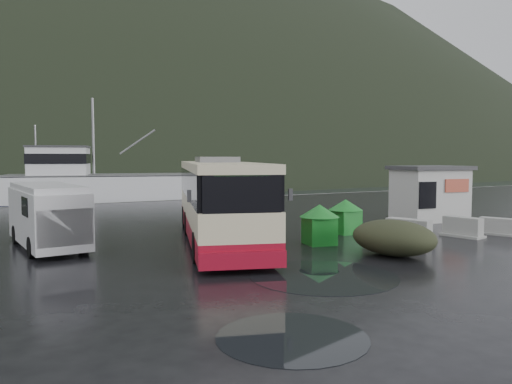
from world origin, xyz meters
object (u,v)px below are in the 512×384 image
ticket_kiosk (429,220)px  jersey_barrier_b (408,242)px  white_van (48,248)px  jersey_barrier_c (497,235)px  waste_bin_left (319,244)px  waste_bin_right (345,233)px  jersey_barrier_a (462,237)px  coach_bus (219,241)px  dome_tent (393,255)px  fishing_trawler (128,194)px

ticket_kiosk → jersey_barrier_b: 7.25m
white_van → jersey_barrier_c: 17.83m
waste_bin_left → waste_bin_right: size_ratio=1.02×
jersey_barrier_a → jersey_barrier_b: bearing=177.8°
coach_bus → jersey_barrier_b: size_ratio=6.56×
white_van → jersey_barrier_b: size_ratio=3.10×
waste_bin_right → jersey_barrier_a: size_ratio=0.90×
jersey_barrier_c → waste_bin_right: bearing=148.9°
jersey_barrier_c → jersey_barrier_a: bearing=170.0°
coach_bus → dome_tent: size_ratio=3.88×
coach_bus → waste_bin_right: coach_bus is taller
dome_tent → jersey_barrier_b: (2.35, 1.66, 0.00)m
jersey_barrier_c → fishing_trawler: 31.01m
coach_bus → dome_tent: coach_bus is taller
white_van → waste_bin_left: bearing=-29.9°
dome_tent → ticket_kiosk: 10.13m
coach_bus → jersey_barrier_b: 7.27m
ticket_kiosk → dome_tent: bearing=-135.0°
waste_bin_right → jersey_barrier_a: waste_bin_right is taller
ticket_kiosk → jersey_barrier_b: ticket_kiosk is taller
jersey_barrier_a → jersey_barrier_c: (1.73, -0.31, 0.00)m
jersey_barrier_c → fishing_trawler: (-8.13, 29.92, 0.00)m
white_van → waste_bin_left: 9.85m
coach_bus → jersey_barrier_c: coach_bus is taller
coach_bus → fishing_trawler: (2.79, 25.90, 0.00)m
coach_bus → jersey_barrier_b: coach_bus is taller
white_van → dome_tent: 12.10m
jersey_barrier_c → coach_bus: bearing=159.8°
coach_bus → waste_bin_right: bearing=9.6°
waste_bin_left → ticket_kiosk: ticket_kiosk is taller
jersey_barrier_a → jersey_barrier_b: size_ratio=0.91×
white_van → fishing_trawler: (8.77, 24.26, 0.00)m
dome_tent → jersey_barrier_b: dome_tent is taller
coach_bus → jersey_barrier_a: size_ratio=7.18×
coach_bus → waste_bin_left: bearing=-21.2°
ticket_kiosk → waste_bin_left: bearing=-152.3°
coach_bus → jersey_barrier_b: (6.31, -3.61, 0.00)m
coach_bus → fishing_trawler: bearing=101.4°
waste_bin_right → dome_tent: bearing=-109.1°
waste_bin_right → jersey_barrier_c: 6.31m
waste_bin_left → jersey_barrier_c: 8.08m
coach_bus → ticket_kiosk: size_ratio=3.24×
waste_bin_right → jersey_barrier_c: waste_bin_right is taller
waste_bin_right → fishing_trawler: bearing=95.8°
waste_bin_left → jersey_barrier_a: bearing=-11.9°
white_van → dome_tent: size_ratio=1.84×
waste_bin_left → fishing_trawler: 28.31m
coach_bus → jersey_barrier_c: bearing=-2.7°
fishing_trawler → jersey_barrier_b: bearing=-68.7°
jersey_barrier_b → fishing_trawler: bearing=96.8°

